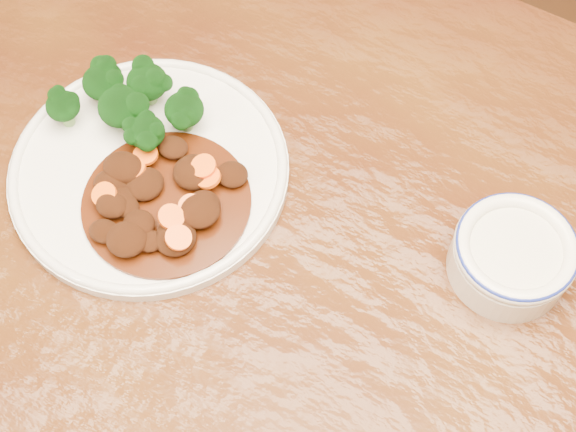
% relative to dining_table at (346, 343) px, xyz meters
% --- Properties ---
extents(dining_table, '(1.60, 1.07, 0.75)m').
position_rel_dining_table_xyz_m(dining_table, '(0.00, 0.00, 0.00)').
color(dining_table, '#4F2C0D').
rests_on(dining_table, ground).
extents(dinner_plate, '(0.29, 0.29, 0.02)m').
position_rel_dining_table_xyz_m(dinner_plate, '(-0.25, 0.06, 0.09)').
color(dinner_plate, white).
rests_on(dinner_plate, dining_table).
extents(broccoli_florets, '(0.15, 0.10, 0.05)m').
position_rel_dining_table_xyz_m(broccoli_florets, '(-0.29, 0.11, 0.12)').
color(broccoli_florets, '#6D9C51').
rests_on(broccoli_florets, dinner_plate).
extents(mince_stew, '(0.17, 0.17, 0.03)m').
position_rel_dining_table_xyz_m(mince_stew, '(-0.21, 0.03, 0.10)').
color(mince_stew, '#401C06').
rests_on(mince_stew, dinner_plate).
extents(dip_bowl, '(0.12, 0.12, 0.05)m').
position_rel_dining_table_xyz_m(dip_bowl, '(0.12, 0.10, 0.11)').
color(dip_bowl, silver).
rests_on(dip_bowl, dining_table).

